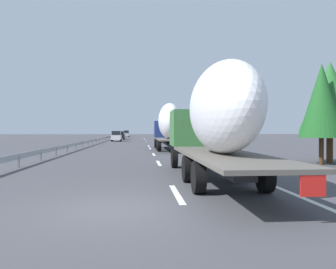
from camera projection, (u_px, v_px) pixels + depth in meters
name	position (u px, v px, depth m)	size (l,w,h in m)	color
ground_plane	(135.00, 144.00, 48.27)	(260.00, 260.00, 0.00)	#424247
lane_stripe_0	(177.00, 194.00, 10.56)	(3.20, 0.20, 0.01)	white
lane_stripe_1	(159.00, 163.00, 20.43)	(3.20, 0.20, 0.01)	white
lane_stripe_2	(154.00, 154.00, 27.86)	(3.20, 0.20, 0.01)	white
lane_stripe_3	(150.00, 148.00, 37.15)	(3.20, 0.20, 0.01)	white
lane_stripe_4	(149.00, 146.00, 42.86)	(3.20, 0.20, 0.01)	white
lane_stripe_5	(146.00, 142.00, 59.75)	(3.20, 0.20, 0.01)	white
lane_stripe_6	(146.00, 142.00, 58.49)	(3.20, 0.20, 0.01)	white
lane_stripe_7	(145.00, 139.00, 74.49)	(3.20, 0.20, 0.01)	white
lane_stripe_8	(144.00, 138.00, 85.70)	(3.20, 0.20, 0.01)	white
edge_line_right	(170.00, 143.00, 53.72)	(110.00, 0.20, 0.01)	white
truck_lead	(169.00, 125.00, 34.13)	(13.24, 2.55, 4.73)	navy
truck_trailing	(215.00, 119.00, 13.14)	(13.72, 2.55, 4.45)	#387038
car_white_van	(116.00, 136.00, 60.94)	(4.34, 1.75, 1.91)	white
car_black_suv	(120.00, 135.00, 73.53)	(4.64, 1.83, 1.82)	black
car_silver_hatch	(126.00, 134.00, 101.70)	(4.26, 1.77, 2.00)	#ADB2B7
road_sign	(178.00, 129.00, 53.12)	(0.10, 0.90, 3.24)	gray
tree_0	(330.00, 97.00, 20.43)	(3.69, 3.69, 6.29)	#472D19
tree_1	(178.00, 123.00, 94.02)	(3.32, 3.32, 6.36)	#472D19
tree_2	(322.00, 101.00, 19.49)	(2.61, 2.61, 5.98)	#472D19
tree_3	(185.00, 120.00, 73.74)	(3.16, 3.16, 6.93)	#472D19
tree_4	(203.00, 114.00, 48.63)	(3.41, 3.41, 7.20)	#472D19
guardrail_median	(96.00, 140.00, 50.74)	(94.00, 0.10, 0.76)	#9EA0A5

